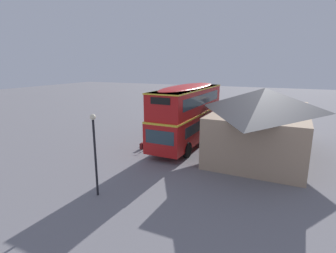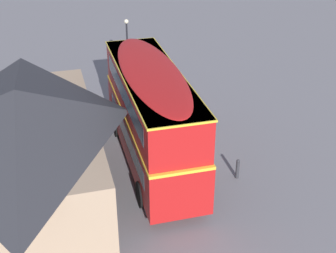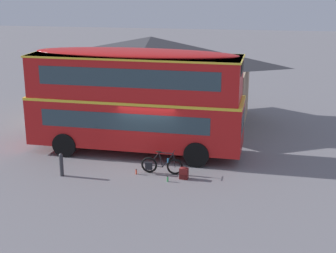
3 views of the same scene
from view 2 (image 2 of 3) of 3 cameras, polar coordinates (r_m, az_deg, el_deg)
The scene contains 9 objects.
ground_plane at distance 22.95m, azimuth -0.54°, elevation -3.07°, with size 120.00×120.00×0.00m, color slate.
double_decker_bus at distance 20.80m, azimuth -2.00°, elevation 1.69°, with size 9.77×2.87×4.79m.
touring_bicycle at distance 23.83m, azimuth 2.53°, elevation -0.75°, with size 1.76×0.46×0.97m.
backpack_on_ground at distance 24.85m, azimuth 2.57°, elevation 0.28°, with size 0.37×0.32×0.50m.
water_bottle_green_metal at distance 24.57m, azimuth 3.89°, elevation -0.54°, with size 0.07×0.07×0.22m.
water_bottle_red_squeeze at distance 23.26m, azimuth 3.87°, elevation -2.35°, with size 0.06×0.06×0.23m.
pub_building at distance 19.99m, azimuth -17.32°, elevation -1.71°, with size 11.14×6.64×4.71m.
street_lamp at distance 30.00m, azimuth -5.00°, elevation 10.15°, with size 0.28×0.28×4.09m.
kerb_bollard at distance 21.02m, azimuth 8.51°, elevation -5.11°, with size 0.16×0.16×0.97m.
Camera 2 is at (-18.71, 5.42, 12.12)m, focal length 49.83 mm.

